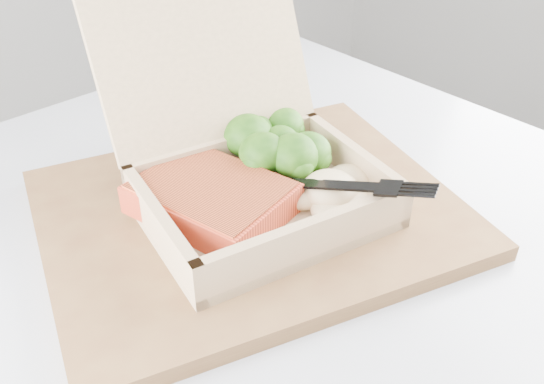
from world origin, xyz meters
TOP-DOWN VIEW (x-y plane):
  - serving_tray at (0.57, 0.38)m, footprint 0.41×0.35m
  - takeout_container at (0.58, 0.40)m, footprint 0.21×0.24m
  - salmon_fillet at (0.54, 0.38)m, footprint 0.14×0.16m
  - broccoli_pile at (0.63, 0.42)m, footprint 0.11×0.11m
  - mashed_potatoes at (0.63, 0.34)m, footprint 0.09×0.08m
  - plastic_fork at (0.60, 0.36)m, footprint 0.11×0.16m
  - receipt at (0.56, 0.57)m, footprint 0.08×0.14m

SIDE VIEW (x-z plane):
  - receipt at x=0.56m, z-range 0.74..0.74m
  - serving_tray at x=0.57m, z-range 0.74..0.75m
  - salmon_fillet at x=0.54m, z-range 0.76..0.79m
  - mashed_potatoes at x=0.63m, z-range 0.76..0.79m
  - broccoli_pile at x=0.63m, z-range 0.76..0.80m
  - plastic_fork at x=0.60m, z-range 0.77..0.80m
  - takeout_container at x=0.58m, z-range 0.71..0.89m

